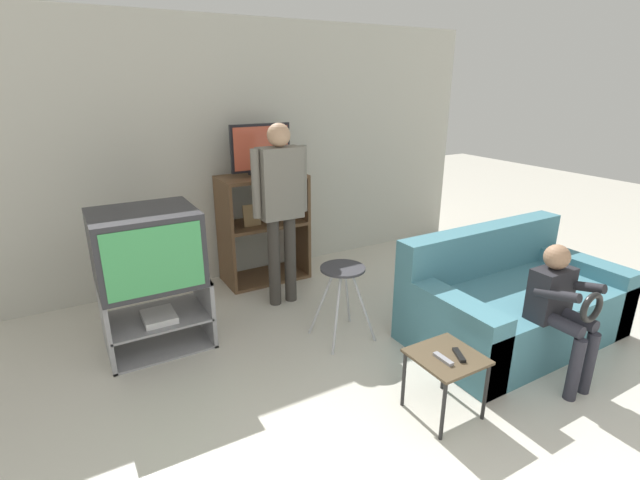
{
  "coord_description": "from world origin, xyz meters",
  "views": [
    {
      "loc": [
        -1.34,
        -0.66,
        2.02
      ],
      "look_at": [
        0.26,
        2.14,
        0.9
      ],
      "focal_mm": 26.0,
      "sensor_mm": 36.0,
      "label": 1
    }
  ],
  "objects": [
    {
      "name": "person_standing_adult",
      "position": [
        0.35,
        3.0,
        1.02
      ],
      "size": [
        0.53,
        0.2,
        1.68
      ],
      "color": "#3D3833",
      "rests_on": "ground_plane"
    },
    {
      "name": "person_seated_child",
      "position": [
        1.46,
        0.96,
        0.59
      ],
      "size": [
        0.33,
        0.43,
        0.98
      ],
      "color": "#2D2D38",
      "rests_on": "ground_plane"
    },
    {
      "name": "television_main",
      "position": [
        -0.85,
        2.78,
        0.84
      ],
      "size": [
        0.74,
        0.63,
        0.57
      ],
      "color": "#2D2D33",
      "rests_on": "tv_stand"
    },
    {
      "name": "wall_back",
      "position": [
        0.0,
        3.92,
        1.3
      ],
      "size": [
        6.4,
        0.06,
        2.6
      ],
      "color": "beige",
      "rests_on": "ground_plane"
    },
    {
      "name": "couch",
      "position": [
        1.72,
        1.52,
        0.29
      ],
      "size": [
        1.74,
        0.98,
        0.85
      ],
      "color": "teal",
      "rests_on": "ground_plane"
    },
    {
      "name": "folding_stool",
      "position": [
        0.49,
        2.17,
        0.51
      ],
      "size": [
        0.43,
        0.4,
        0.63
      ],
      "color": "#B7B7BC",
      "rests_on": "ground_plane"
    },
    {
      "name": "television_flat",
      "position": [
        0.45,
        3.62,
        1.35
      ],
      "size": [
        0.62,
        0.2,
        0.5
      ],
      "color": "black",
      "rests_on": "media_shelf"
    },
    {
      "name": "snack_table",
      "position": [
        0.55,
        1.08,
        0.36
      ],
      "size": [
        0.4,
        0.4,
        0.42
      ],
      "color": "brown",
      "rests_on": "ground_plane"
    },
    {
      "name": "remote_control_black",
      "position": [
        0.61,
        1.03,
        0.43
      ],
      "size": [
        0.09,
        0.15,
        0.02
      ],
      "primitive_type": "cube",
      "rotation": [
        0.0,
        0.0,
        -0.44
      ],
      "color": "black",
      "rests_on": "snack_table"
    },
    {
      "name": "media_shelf",
      "position": [
        0.43,
        3.61,
        0.57
      ],
      "size": [
        0.86,
        0.48,
        1.11
      ],
      "color": "brown",
      "rests_on": "ground_plane"
    },
    {
      "name": "tv_stand",
      "position": [
        -0.84,
        2.79,
        0.28
      ],
      "size": [
        0.78,
        0.55,
        0.56
      ],
      "color": "#939399",
      "rests_on": "ground_plane"
    },
    {
      "name": "remote_control_white",
      "position": [
        0.5,
        1.05,
        0.43
      ],
      "size": [
        0.04,
        0.14,
        0.02
      ],
      "primitive_type": "cube",
      "rotation": [
        0.0,
        0.0,
        -0.0
      ],
      "color": "gray",
      "rests_on": "snack_table"
    }
  ]
}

